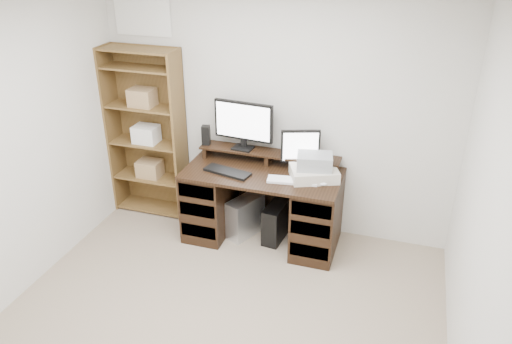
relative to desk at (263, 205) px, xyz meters
The scene contains 14 objects.
room 1.85m from the desk, 89.46° to the right, with size 3.54×4.04×2.54m.
desk is the anchor object (origin of this frame).
riser_shelf 0.50m from the desk, 90.00° to the left, with size 1.40×0.22×0.12m.
monitor_wide 0.82m from the desk, 140.34° to the left, with size 0.60×0.17×0.48m.
monitor_small 0.68m from the desk, 26.69° to the left, with size 0.36×0.19×0.40m.
speaker 0.90m from the desk, 163.40° to the left, with size 0.08×0.08×0.20m, color black.
keyboard_black 0.50m from the desk, 158.36° to the right, with size 0.46×0.15×0.03m, color black.
keyboard_white 0.50m from the desk, 18.93° to the right, with size 0.46×0.14×0.02m, color white.
mouse 0.71m from the desk, ahead, with size 0.09×0.06×0.04m, color white.
printer 0.64m from the desk, ahead, with size 0.42×0.32×0.11m, color beige.
basket 0.73m from the desk, ahead, with size 0.32×0.23×0.14m, color #93989D.
tower_silver 0.27m from the desk, behind, with size 0.18×0.41×0.41m, color silver.
tower_black 0.24m from the desk, 15.25° to the left, with size 0.21×0.40×0.38m.
bookshelf 1.45m from the desk, behind, with size 0.80×0.30×1.80m.
Camera 1 is at (1.22, -2.42, 2.87)m, focal length 35.00 mm.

